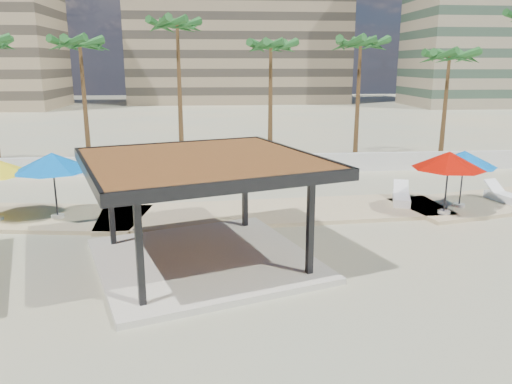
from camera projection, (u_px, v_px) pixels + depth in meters
ground at (242, 277)px, 16.23m from camera, size 200.00×200.00×0.00m
promenade at (275, 208)px, 23.78m from camera, size 44.45×7.97×0.24m
boundary_wall at (227, 164)px, 31.52m from camera, size 56.00×0.30×1.20m
building_mid at (238, 20)px, 88.28m from camera, size 38.00×16.00×30.40m
pavilion_central at (202, 201)px, 16.89m from camera, size 9.40×9.40×3.75m
umbrella_c at (449, 160)px, 21.97m from camera, size 3.88×3.88×2.84m
umbrella_d at (464, 159)px, 23.13m from camera, size 3.82×3.82×2.68m
umbrella_f at (52, 162)px, 21.34m from camera, size 3.33×3.33×2.90m
lounger_b at (401, 198)px, 24.39m from camera, size 1.45×2.45×0.88m
lounger_c at (506, 197)px, 24.52m from camera, size 1.35×2.49×0.90m
palm_c at (80, 48)px, 31.03m from camera, size 3.00×3.00×8.83m
palm_d at (177, 31)px, 32.03m from camera, size 3.00×3.00×10.03m
palm_e at (271, 51)px, 32.35m from camera, size 3.00×3.00×8.72m
palm_f at (360, 48)px, 33.00m from camera, size 3.00×3.00×8.89m
palm_g at (449, 60)px, 33.30m from camera, size 3.00×3.00×8.10m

